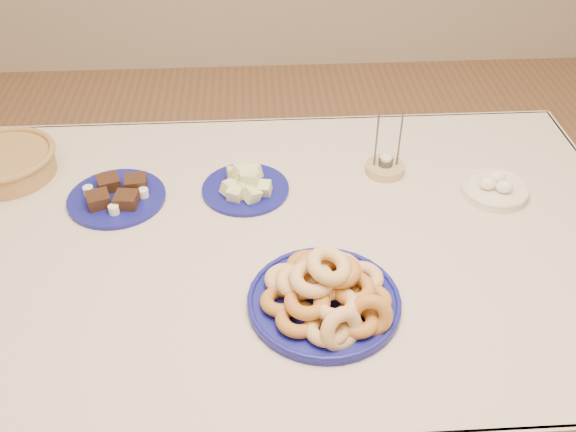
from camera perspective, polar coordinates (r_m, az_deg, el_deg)
The scene contains 8 objects.
ground at distance 2.10m, azimuth -0.08°, elevation -17.48°, with size 5.00×5.00×0.00m, color brown.
dining_table at distance 1.61m, azimuth -0.10°, elevation -4.61°, with size 1.71×1.11×0.75m.
donut_platter at distance 1.35m, azimuth 3.44°, elevation -7.01°, with size 0.42×0.42×0.15m.
melon_plate at distance 1.67m, azimuth -3.78°, elevation 2.83°, with size 0.24×0.24×0.08m.
brownie_plate at distance 1.70m, azimuth -14.96°, elevation 1.75°, with size 0.27×0.27×0.04m.
wicker_basket at distance 1.88m, azimuth -23.86°, elevation 4.40°, with size 0.29×0.29×0.07m.
candle_holder at distance 1.76m, azimuth 8.62°, elevation 4.33°, with size 0.11×0.11×0.18m.
egg_bowl at distance 1.74m, azimuth 17.91°, elevation 2.32°, with size 0.20×0.20×0.06m.
Camera 1 is at (-0.07, -1.17, 1.75)m, focal length 40.00 mm.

